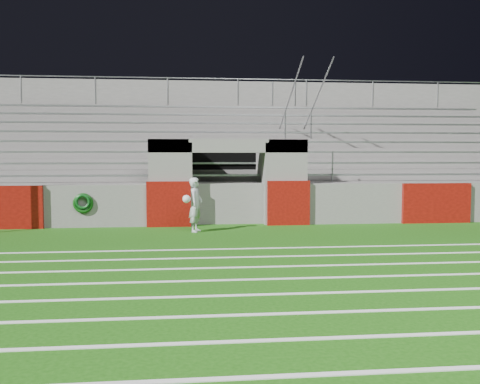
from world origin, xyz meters
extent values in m
plane|color=#184D0C|center=(0.00, 0.00, 0.00)|extent=(90.00, 90.00, 0.00)
cube|color=white|center=(0.00, -8.00, 0.01)|extent=(28.00, 0.09, 0.01)
cube|color=white|center=(0.00, -7.00, 0.01)|extent=(28.00, 0.09, 0.01)
cube|color=white|center=(0.00, -6.00, 0.01)|extent=(28.00, 0.09, 0.01)
cube|color=white|center=(0.00, -5.00, 0.01)|extent=(28.00, 0.09, 0.01)
cube|color=white|center=(0.00, -4.00, 0.01)|extent=(28.00, 0.09, 0.01)
cube|color=white|center=(0.00, -3.00, 0.01)|extent=(28.00, 0.09, 0.01)
cube|color=white|center=(0.00, -2.00, 0.01)|extent=(28.00, 0.09, 0.01)
cube|color=white|center=(0.00, -1.00, 0.01)|extent=(28.00, 0.09, 0.01)
cube|color=slate|center=(7.70, 3.17, 0.62)|extent=(10.60, 0.35, 1.25)
cube|color=slate|center=(-1.80, 3.50, 1.30)|extent=(1.20, 1.00, 2.60)
cube|color=slate|center=(1.80, 3.50, 1.30)|extent=(1.20, 1.00, 2.60)
cube|color=black|center=(0.00, 5.20, 1.25)|extent=(2.60, 0.20, 2.50)
cube|color=slate|center=(-1.15, 4.10, 1.25)|extent=(0.10, 2.20, 2.50)
cube|color=slate|center=(1.15, 4.10, 1.25)|extent=(0.10, 2.20, 2.50)
cube|color=slate|center=(0.00, 3.50, 2.40)|extent=(4.80, 1.00, 0.40)
cube|color=slate|center=(0.00, 7.35, 1.15)|extent=(26.00, 8.00, 0.20)
cube|color=slate|center=(0.00, 7.35, 0.53)|extent=(26.00, 8.00, 1.05)
cube|color=#5F0C08|center=(-1.80, 2.94, 0.68)|extent=(1.30, 0.15, 1.35)
cube|color=#5F0C08|center=(1.80, 2.94, 0.68)|extent=(1.30, 0.15, 1.35)
cube|color=#5F0C08|center=(-6.50, 2.94, 0.62)|extent=(2.20, 0.15, 1.25)
cube|color=#5F0C08|center=(6.50, 2.94, 0.62)|extent=(2.20, 0.15, 1.25)
cube|color=#93969B|center=(0.00, 4.43, 1.47)|extent=(23.00, 0.28, 0.06)
cube|color=slate|center=(0.00, 5.28, 1.44)|extent=(24.00, 0.75, 0.38)
cube|color=#93969B|center=(0.00, 5.18, 1.85)|extent=(23.00, 0.28, 0.06)
cube|color=slate|center=(0.00, 6.03, 1.63)|extent=(24.00, 0.75, 0.76)
cube|color=#93969B|center=(0.00, 5.93, 2.23)|extent=(23.00, 0.28, 0.06)
cube|color=slate|center=(0.00, 6.78, 1.82)|extent=(24.00, 0.75, 1.14)
cube|color=#93969B|center=(0.00, 6.68, 2.61)|extent=(23.00, 0.28, 0.06)
cube|color=slate|center=(0.00, 7.53, 2.01)|extent=(24.00, 0.75, 1.52)
cube|color=#93969B|center=(0.00, 7.43, 2.99)|extent=(23.00, 0.28, 0.06)
cube|color=slate|center=(0.00, 8.28, 2.20)|extent=(24.00, 0.75, 1.90)
cube|color=#93969B|center=(0.00, 8.18, 3.37)|extent=(23.00, 0.28, 0.06)
cube|color=slate|center=(0.00, 9.03, 2.39)|extent=(24.00, 0.75, 2.28)
cube|color=#93969B|center=(0.00, 8.93, 3.75)|extent=(23.00, 0.28, 0.06)
cube|color=slate|center=(0.00, 9.78, 2.58)|extent=(24.00, 0.75, 2.66)
cube|color=#93969B|center=(0.00, 9.68, 4.13)|extent=(23.00, 0.28, 0.06)
cube|color=slate|center=(0.00, 10.45, 2.65)|extent=(26.00, 0.60, 5.29)
cylinder|color=#A5A8AD|center=(2.50, 4.15, 1.75)|extent=(0.05, 0.05, 1.00)
cylinder|color=#A5A8AD|center=(2.50, 7.15, 3.27)|extent=(0.05, 0.05, 1.00)
cylinder|color=#A5A8AD|center=(2.50, 10.15, 4.79)|extent=(0.05, 0.05, 1.00)
cylinder|color=#A5A8AD|center=(2.50, 7.15, 3.77)|extent=(0.05, 6.02, 3.08)
cylinder|color=#A5A8AD|center=(3.50, 4.15, 1.75)|extent=(0.05, 0.05, 1.00)
cylinder|color=#A5A8AD|center=(3.50, 7.15, 3.27)|extent=(0.05, 0.05, 1.00)
cylinder|color=#A5A8AD|center=(3.50, 10.15, 4.79)|extent=(0.05, 0.05, 1.00)
cylinder|color=#A5A8AD|center=(3.50, 7.15, 3.77)|extent=(0.05, 6.02, 3.08)
cylinder|color=#A5A8AD|center=(-8.00, 10.15, 4.84)|extent=(0.05, 0.05, 1.10)
cylinder|color=#A5A8AD|center=(-5.00, 10.15, 4.84)|extent=(0.05, 0.05, 1.10)
cylinder|color=#A5A8AD|center=(-2.00, 10.15, 4.84)|extent=(0.05, 0.05, 1.10)
cylinder|color=#A5A8AD|center=(1.00, 10.15, 4.84)|extent=(0.05, 0.05, 1.10)
cylinder|color=#A5A8AD|center=(4.00, 10.15, 4.84)|extent=(0.05, 0.05, 1.10)
cylinder|color=#A5A8AD|center=(7.00, 10.15, 4.84)|extent=(0.05, 0.05, 1.10)
cylinder|color=#A5A8AD|center=(10.00, 10.15, 4.84)|extent=(0.05, 0.05, 1.10)
cylinder|color=#A5A8AD|center=(0.00, 10.15, 5.39)|extent=(24.00, 0.05, 0.05)
imported|color=#B7BCC1|center=(-1.03, 1.83, 0.75)|extent=(0.51, 0.63, 1.51)
sphere|color=white|center=(-1.28, 1.69, 0.93)|extent=(0.22, 0.22, 0.22)
torus|color=#0D410E|center=(-4.28, 2.95, 0.73)|extent=(0.59, 0.11, 0.59)
torus|color=#0D4215|center=(-4.28, 2.90, 0.77)|extent=(0.45, 0.09, 0.45)
camera|label=1|loc=(-1.38, -12.93, 2.14)|focal=40.00mm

